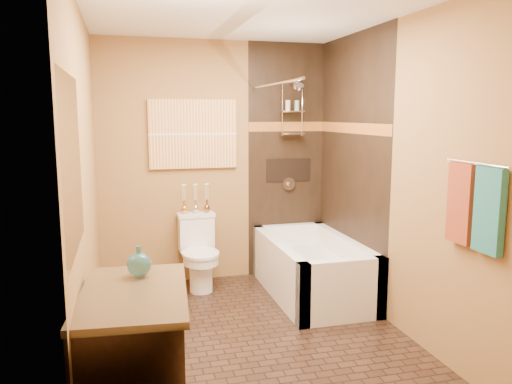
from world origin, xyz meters
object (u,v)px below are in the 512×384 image
object	(u,v)px
sunset_painting	(193,134)
toilet	(199,252)
vanity	(134,362)
bathtub	(312,272)

from	to	relation	value
sunset_painting	toilet	xyz separation A→B (m)	(0.00, -0.25, -1.17)
sunset_painting	toilet	bearing A→B (deg)	-90.00
sunset_painting	vanity	size ratio (longest dim) A/B	0.93
toilet	vanity	size ratio (longest dim) A/B	0.77
bathtub	toilet	xyz separation A→B (m)	(-1.04, 0.47, 0.16)
bathtub	sunset_painting	bearing A→B (deg)	145.01
vanity	toilet	bearing A→B (deg)	77.93
vanity	sunset_painting	bearing A→B (deg)	79.60
sunset_painting	bathtub	distance (m)	1.83
sunset_painting	vanity	distance (m)	2.81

